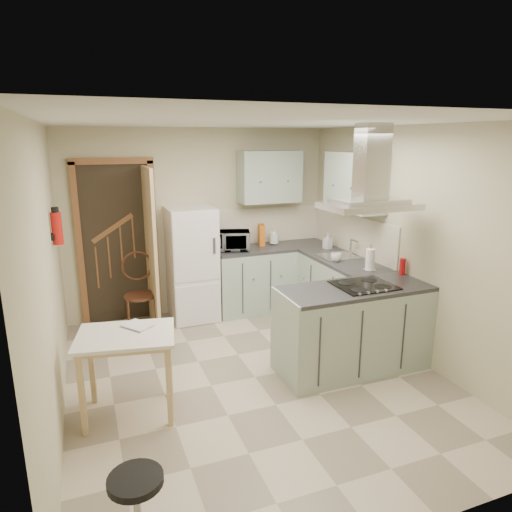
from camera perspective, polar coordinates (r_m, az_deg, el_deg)
name	(u,v)px	position (r m, az deg, el deg)	size (l,w,h in m)	color
floor	(255,377)	(4.80, -0.14, -14.89)	(4.20, 4.20, 0.00)	#BEAE94
ceiling	(255,122)	(4.19, -0.16, 16.44)	(4.20, 4.20, 0.00)	silver
back_wall	(200,222)	(6.29, -7.01, 4.22)	(3.60, 3.60, 0.00)	#BFB794
left_wall	(48,279)	(4.08, -24.53, -2.61)	(4.20, 4.20, 0.00)	#BFB794
right_wall	(409,243)	(5.23, 18.60, 1.50)	(4.20, 4.20, 0.00)	#BFB794
doorway	(118,243)	(6.14, -16.89, 1.54)	(1.10, 0.12, 2.10)	brown
fridge	(192,264)	(6.07, -8.00, -1.02)	(0.60, 0.60, 1.50)	white
counter_back	(253,279)	(6.40, -0.38, -2.88)	(1.08, 0.60, 0.90)	#9EB2A0
counter_right	(330,286)	(6.16, 9.21, -3.75)	(0.60, 1.95, 0.90)	#9EB2A0
splashback	(265,225)	(6.59, 1.17, 3.91)	(1.68, 0.02, 0.50)	beige
wall_cabinet_back	(269,177)	(6.35, 1.68, 9.88)	(0.85, 0.35, 0.70)	#9EB2A0
wall_cabinet_right	(355,182)	(5.72, 12.27, 9.06)	(0.35, 0.90, 0.70)	#9EB2A0
peninsula	(353,328)	(4.89, 12.06, -8.81)	(1.55, 0.65, 0.90)	#9EB2A0
hob	(364,285)	(4.78, 13.36, -3.58)	(0.58, 0.50, 0.01)	black
extractor_hood	(369,206)	(4.60, 13.94, 6.11)	(0.90, 0.55, 0.10)	silver
sink	(338,256)	(5.89, 10.24, -0.03)	(0.45, 0.40, 0.01)	silver
fire_extinguisher	(57,228)	(4.89, -23.63, 3.18)	(0.10, 0.10, 0.32)	#B2140F
drop_leaf_table	(129,374)	(4.22, -15.65, -14.06)	(0.81, 0.61, 0.76)	#D6AB84
bentwood_chair	(140,296)	(5.91, -14.26, -4.85)	(0.40, 0.40, 0.90)	#462117
stool	(138,508)	(3.18, -14.59, -28.17)	(0.33, 0.33, 0.44)	black
microwave	(232,241)	(6.13, -3.00, 1.94)	(0.47, 0.31, 0.26)	black
kettle	(274,238)	(6.46, 2.27, 2.28)	(0.13, 0.13, 0.19)	silver
cereal_box	(262,235)	(6.42, 0.70, 2.67)	(0.08, 0.19, 0.29)	#CF6718
soap_bottle	(328,241)	(6.29, 8.95, 1.89)	(0.10, 0.10, 0.21)	silver
paper_towel	(370,259)	(5.33, 14.08, -0.40)	(0.10, 0.10, 0.26)	white
cup	(336,257)	(5.65, 10.01, -0.15)	(0.13, 0.13, 0.11)	silver
red_bottle	(402,267)	(5.26, 17.83, -1.27)	(0.06, 0.06, 0.18)	red
book	(129,324)	(4.10, -15.55, -8.20)	(0.18, 0.25, 0.11)	#A7373A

